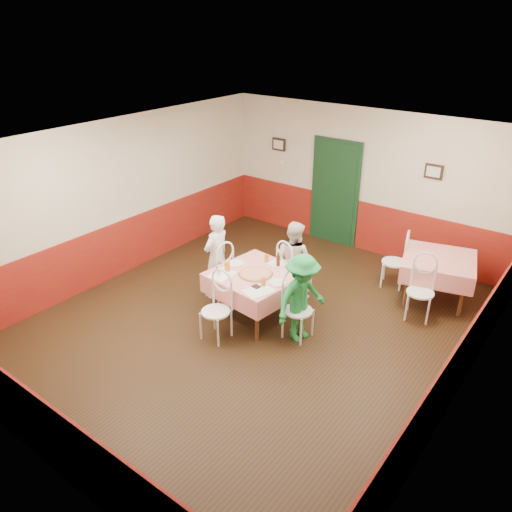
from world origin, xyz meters
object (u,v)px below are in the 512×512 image
Objects in this scene: main_table at (256,295)px; glass_a at (227,266)px; pizza at (256,273)px; diner_far at (293,259)px; chair_left at (219,273)px; chair_second_a at (394,262)px; diner_left at (217,257)px; second_table at (436,278)px; beer_bottle at (278,260)px; chair_far at (291,272)px; chair_near at (216,312)px; chair_second_b at (420,293)px; glass_b at (263,282)px; glass_c at (267,258)px; wallet at (256,287)px; chair_right at (298,311)px; diner_right at (302,298)px.

main_table is 7.96× the size of glass_a.
diner_far is at bearing 84.99° from pizza.
chair_left and chair_second_a have the same top height.
diner_left is 1.27m from diner_far.
beer_bottle is at bearing -136.16° from second_table.
chair_far is (-1.98, -1.39, 0.08)m from second_table.
second_table is 3.67m from diner_left.
chair_near is at bearing 48.51° from chair_left.
chair_left is 1.00× the size of chair_second_a.
chair_second_b is 2.26m from beer_bottle.
chair_second_a and chair_second_b have the same top height.
glass_b is 1.06× the size of glass_c.
beer_bottle is at bearing 69.24° from main_table.
main_table is 0.85m from chair_near.
diner_far is at bearing 94.91° from beer_bottle.
diner_far reaches higher than wallet.
diner_far is at bearing 80.76° from chair_near.
beer_bottle is 2.02× the size of wallet.
chair_far is at bearing 85.07° from pizza.
diner_far is at bearing 66.99° from glass_c.
glass_a is (-0.42, -0.17, 0.06)m from pizza.
glass_a is (-2.47, -2.44, 0.46)m from second_table.
second_table is at bearing -27.46° from chair_right.
chair_second_b is 1.81× the size of pizza.
chair_second_b is at bearing 44.73° from glass_b.
second_table is 2.25× the size of pizza.
chair_left reaches higher than second_table.
second_table is at bearing -144.11° from diner_far.
diner_left is (-2.97, -2.13, 0.36)m from second_table.
chair_far is 2.08m from chair_second_b.
glass_b is at bearing 75.02° from diner_left.
chair_second_b is 2.49m from glass_b.
diner_left reaches higher than glass_b.
wallet is at bearing -124.91° from second_table.
second_table is 2.72m from beer_bottle.
chair_right is 1.77m from diner_left.
chair_right reaches higher than glass_b.
main_table is 3.05m from second_table.
chair_second_a reaches higher than pizza.
glass_b is (0.32, -0.25, 0.45)m from main_table.
diner_far reaches higher than main_table.
pizza is at bearing 82.34° from diner_left.
diner_far is (-1.22, -1.34, 0.22)m from chair_second_a.
chair_second_b reaches higher than main_table.
chair_near is 0.62× the size of diner_left.
chair_right is 0.24m from diner_right.
glass_c reaches higher than pizza.
diner_far is at bearing 104.12° from wallet.
chair_far is 0.94m from pizza.
diner_left reaches higher than diner_far.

